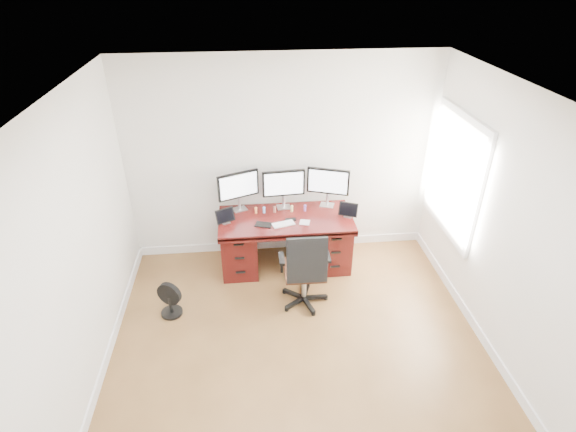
{
  "coord_description": "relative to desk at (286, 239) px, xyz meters",
  "views": [
    {
      "loc": [
        -0.46,
        -3.09,
        3.66
      ],
      "look_at": [
        0.0,
        1.5,
        0.95
      ],
      "focal_mm": 28.0,
      "sensor_mm": 36.0,
      "label": 1
    }
  ],
  "objects": [
    {
      "name": "phone",
      "position": [
        0.06,
        -0.09,
        0.35
      ],
      "size": [
        0.13,
        0.07,
        0.01
      ],
      "primitive_type": "cube",
      "rotation": [
        0.0,
        0.0,
        0.04
      ],
      "color": "black",
      "rests_on": "desk"
    },
    {
      "name": "figurine_orange",
      "position": [
        -0.37,
        0.12,
        0.4
      ],
      "size": [
        0.04,
        0.04,
        0.09
      ],
      "color": "#F59046",
      "rests_on": "desk"
    },
    {
      "name": "figurine_purple",
      "position": [
        0.27,
        0.12,
        0.4
      ],
      "size": [
        0.04,
        0.04,
        0.09
      ],
      "color": "#855FCC",
      "rests_on": "desk"
    },
    {
      "name": "figurine_blue",
      "position": [
        -0.27,
        0.12,
        0.4
      ],
      "size": [
        0.04,
        0.04,
        0.09
      ],
      "color": "#638DDB",
      "rests_on": "desk"
    },
    {
      "name": "office_chair",
      "position": [
        0.15,
        -0.82,
        -0.06
      ],
      "size": [
        0.59,
        0.55,
        1.03
      ],
      "rotation": [
        0.0,
        0.0,
        -0.01
      ],
      "color": "black",
      "rests_on": "ground"
    },
    {
      "name": "back_wall",
      "position": [
        0.0,
        0.42,
        0.95
      ],
      "size": [
        4.0,
        0.1,
        2.7
      ],
      "primitive_type": "cube",
      "color": "white",
      "rests_on": "ground"
    },
    {
      "name": "tablet_left",
      "position": [
        -0.76,
        -0.08,
        0.43
      ],
      "size": [
        0.25,
        0.17,
        0.19
      ],
      "rotation": [
        0.0,
        0.0,
        0.45
      ],
      "color": "silver",
      "rests_on": "desk"
    },
    {
      "name": "monitor_left",
      "position": [
        -0.58,
        0.24,
        0.68
      ],
      "size": [
        0.52,
        0.24,
        0.53
      ],
      "rotation": [
        0.0,
        0.0,
        0.39
      ],
      "color": "silver",
      "rests_on": "desk"
    },
    {
      "name": "keyboard",
      "position": [
        -0.04,
        -0.2,
        0.36
      ],
      "size": [
        0.29,
        0.19,
        0.01
      ],
      "primitive_type": "cube",
      "rotation": [
        0.0,
        0.0,
        0.28
      ],
      "color": "silver",
      "rests_on": "desk"
    },
    {
      "name": "right_wall",
      "position": [
        2.0,
        -1.72,
        0.95
      ],
      "size": [
        0.1,
        4.5,
        2.7
      ],
      "color": "white",
      "rests_on": "ground"
    },
    {
      "name": "figurine_yellow",
      "position": [
        0.1,
        0.12,
        0.4
      ],
      "size": [
        0.04,
        0.04,
        0.09
      ],
      "color": "#E4D97B",
      "rests_on": "desk"
    },
    {
      "name": "ground",
      "position": [
        0.0,
        -1.83,
        -0.4
      ],
      "size": [
        4.5,
        4.5,
        0.0
      ],
      "primitive_type": "plane",
      "color": "brown",
      "rests_on": "ground"
    },
    {
      "name": "drawing_tablet",
      "position": [
        -0.29,
        -0.18,
        0.35
      ],
      "size": [
        0.24,
        0.19,
        0.01
      ],
      "primitive_type": "cube",
      "rotation": [
        0.0,
        0.0,
        -0.3
      ],
      "color": "black",
      "rests_on": "desk"
    },
    {
      "name": "trackpad",
      "position": [
        0.23,
        -0.18,
        0.35
      ],
      "size": [
        0.15,
        0.15,
        0.01
      ],
      "primitive_type": "cube",
      "rotation": [
        0.0,
        0.0,
        -0.25
      ],
      "color": "silver",
      "rests_on": "desk"
    },
    {
      "name": "floor_fan",
      "position": [
        -1.42,
        -0.84,
        -0.2
      ],
      "size": [
        0.29,
        0.25,
        0.43
      ],
      "rotation": [
        0.0,
        0.0,
        -0.43
      ],
      "color": "black",
      "rests_on": "ground"
    },
    {
      "name": "tablet_right",
      "position": [
        0.79,
        -0.08,
        0.43
      ],
      "size": [
        0.25,
        0.16,
        0.19
      ],
      "rotation": [
        0.0,
        0.0,
        -0.42
      ],
      "color": "silver",
      "rests_on": "desk"
    },
    {
      "name": "figurine_brown",
      "position": [
        -0.13,
        0.12,
        0.4
      ],
      "size": [
        0.04,
        0.04,
        0.09
      ],
      "color": "#905345",
      "rests_on": "desk"
    },
    {
      "name": "monitor_right",
      "position": [
        0.58,
        0.24,
        0.68
      ],
      "size": [
        0.53,
        0.21,
        0.53
      ],
      "rotation": [
        0.0,
        0.0,
        -0.34
      ],
      "color": "silver",
      "rests_on": "desk"
    },
    {
      "name": "monitor_center",
      "position": [
        0.0,
        0.24,
        0.68
      ],
      "size": [
        0.55,
        0.15,
        0.53
      ],
      "rotation": [
        0.0,
        0.0,
        0.07
      ],
      "color": "silver",
      "rests_on": "desk"
    },
    {
      "name": "desk",
      "position": [
        0.0,
        0.0,
        0.0
      ],
      "size": [
        1.7,
        0.8,
        0.75
      ],
      "color": "#420E0D",
      "rests_on": "ground"
    }
  ]
}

